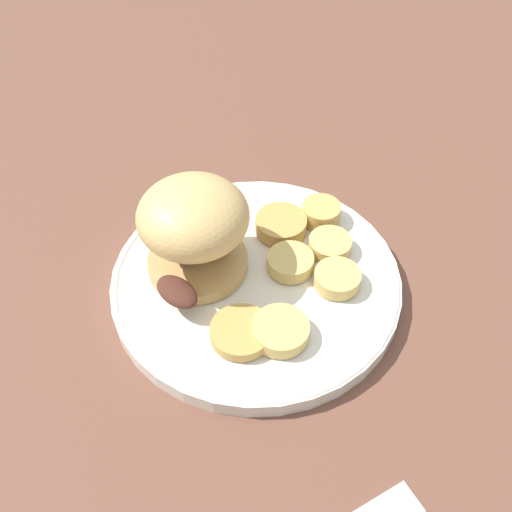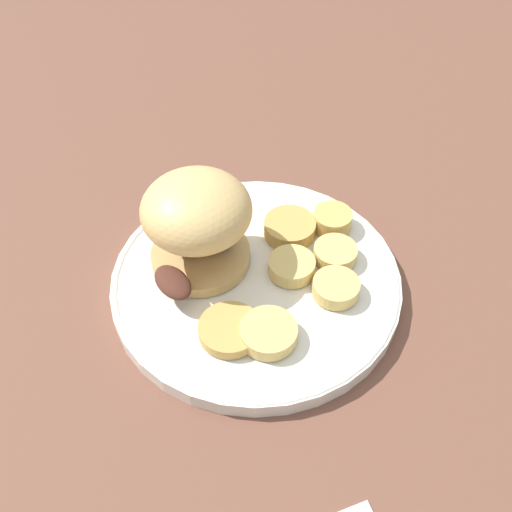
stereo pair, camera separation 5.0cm
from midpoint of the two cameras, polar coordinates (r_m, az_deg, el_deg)
The scene contains 10 objects.
ground_plane at distance 0.53m, azimuth -2.69°, elevation -3.14°, with size 4.00×4.00×0.00m, color brown.
dinner_plate at distance 0.53m, azimuth -2.73°, elevation -2.51°, with size 0.25×0.25×0.02m.
sandwich at distance 0.50m, azimuth -8.82°, elevation 2.63°, with size 0.09×0.11×0.09m.
potato_round_0 at distance 0.54m, azimuth 4.43°, elevation 0.93°, with size 0.04×0.04×0.01m, color #DBB766.
potato_round_1 at distance 0.51m, azimuth 4.98°, elevation -2.30°, with size 0.04×0.04×0.01m, color #DBB766.
potato_round_2 at distance 0.48m, azimuth -0.68°, elevation -7.30°, with size 0.05×0.05×0.01m, color #DBB766.
potato_round_3 at distance 0.52m, azimuth 0.56°, elevation -0.76°, with size 0.04×0.04×0.01m, color #DBB766.
potato_round_4 at distance 0.55m, azimuth -0.20°, elevation 2.88°, with size 0.05×0.05×0.01m, color tan.
potato_round_5 at distance 0.48m, azimuth -4.43°, elevation -7.42°, with size 0.05×0.05×0.01m, color tan.
potato_round_6 at distance 0.56m, azimuth 3.70°, elevation 4.02°, with size 0.04×0.04×0.02m, color tan.
Camera 1 is at (0.02, -0.34, 0.41)m, focal length 42.00 mm.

